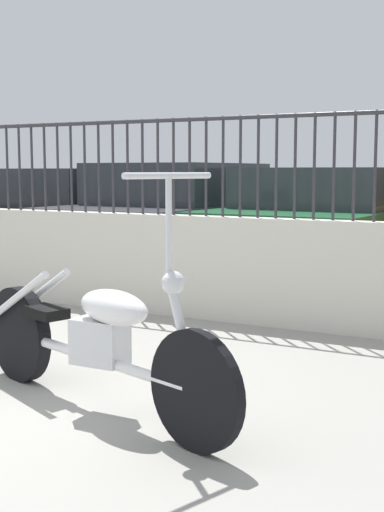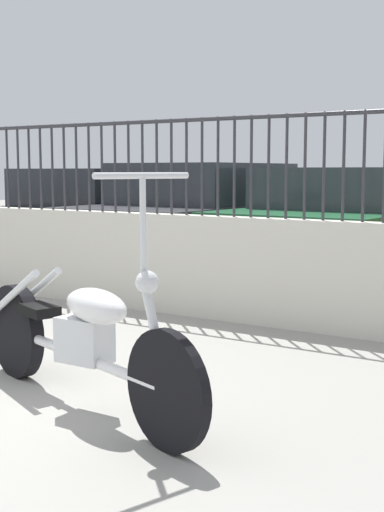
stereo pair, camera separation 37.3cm
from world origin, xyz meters
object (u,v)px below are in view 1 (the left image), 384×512
(car_black, at_px, (79,215))
(car_green, at_px, (335,224))
(motorcycle_white, at_px, (86,336))
(car_dark_grey, at_px, (185,218))

(car_black, relative_size, car_green, 1.05)
(motorcycle_white, distance_m, car_black, 6.27)
(motorcycle_white, distance_m, car_green, 4.85)
(car_black, height_order, car_green, car_green)
(car_black, relative_size, car_dark_grey, 1.03)
(motorcycle_white, xyz_separation_m, car_dark_grey, (-2.06, 4.81, 0.30))
(car_dark_grey, bearing_deg, car_green, -88.44)
(motorcycle_white, xyz_separation_m, car_green, (-0.13, 4.84, 0.28))
(motorcycle_white, relative_size, car_green, 0.51)
(car_black, bearing_deg, motorcycle_white, -141.52)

